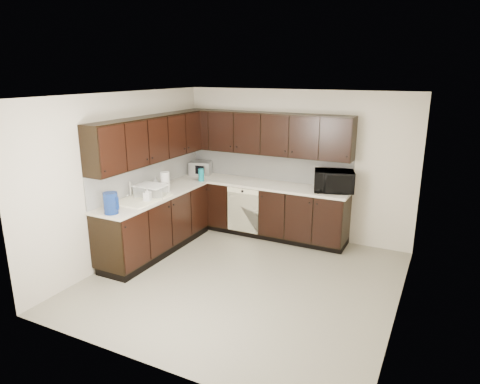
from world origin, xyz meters
name	(u,v)px	position (x,y,z in m)	size (l,w,h in m)	color
floor	(243,280)	(0.00, 0.00, 0.00)	(4.00, 4.00, 0.00)	gray
ceiling	(244,95)	(0.00, 0.00, 2.50)	(4.00, 4.00, 0.00)	white
wall_back	(295,164)	(0.00, 2.00, 1.25)	(4.00, 0.02, 2.50)	beige
wall_left	(124,177)	(-2.00, 0.00, 1.25)	(0.02, 4.00, 2.50)	beige
wall_right	(406,216)	(2.00, 0.00, 1.25)	(0.02, 4.00, 2.50)	beige
wall_front	(146,248)	(0.00, -2.00, 1.25)	(4.00, 0.02, 2.50)	beige
lower_cabinets	(219,218)	(-1.01, 1.11, 0.41)	(3.00, 2.80, 0.90)	black
countertop	(218,189)	(-1.01, 1.11, 0.92)	(3.03, 2.83, 0.04)	beige
backsplash	(213,169)	(-1.22, 1.32, 1.18)	(3.00, 2.80, 0.48)	silver
upper_cabinets	(215,136)	(-1.10, 1.20, 1.77)	(3.00, 2.80, 0.70)	black
dishwasher	(243,208)	(-0.70, 1.41, 0.55)	(0.58, 0.04, 0.78)	#F5EFC8
sink	(142,203)	(-1.68, -0.01, 0.88)	(0.54, 0.82, 0.42)	#F5EFC8
microwave	(334,181)	(0.75, 1.72, 1.11)	(0.61, 0.41, 0.34)	black
soap_bottle_a	(147,195)	(-1.54, -0.06, 1.05)	(0.10, 0.10, 0.21)	gray
soap_bottle_b	(156,183)	(-1.84, 0.54, 1.05)	(0.08, 0.08, 0.21)	gray
toaster_oven	(200,168)	(-1.75, 1.76, 1.06)	(0.38, 0.28, 0.24)	#B5B5B7
storage_bin	(151,191)	(-1.66, 0.20, 1.03)	(0.44, 0.33, 0.17)	silver
blue_pitcher	(111,203)	(-1.63, -0.70, 1.09)	(0.19, 0.19, 0.29)	navy
teal_tumbler	(201,175)	(-1.48, 1.35, 1.05)	(0.10, 0.10, 0.22)	#0C7889
paper_towel_roll	(165,182)	(-1.62, 0.50, 1.10)	(0.14, 0.14, 0.32)	silver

